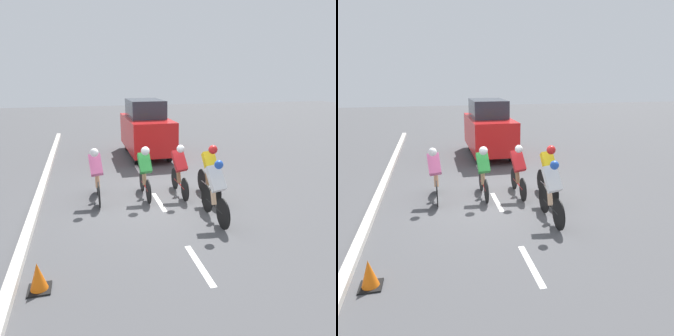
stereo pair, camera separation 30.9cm
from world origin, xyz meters
The scene contains 12 objects.
ground_plane centered at (0.00, 0.00, 0.00)m, with size 60.00×60.00×0.00m, color #4C4C4F.
lane_stripe_near centered at (0.00, 3.50, 0.00)m, with size 0.12×1.40×0.01m, color white.
lane_stripe_mid centered at (0.00, 0.30, 0.00)m, with size 0.12×1.40×0.01m, color white.
lane_stripe_far centered at (0.00, -2.90, 0.00)m, with size 0.12×1.40×0.01m, color white.
curb centered at (3.20, 0.30, 0.07)m, with size 0.20×22.83×0.14m, color beige.
cyclist_pink centered at (1.61, -0.17, 0.81)m, with size 0.37×1.70×1.55m.
cyclist_red centered at (-0.69, -0.05, 0.81)m, with size 0.40×1.68×1.54m.
cyclist_white centered at (-0.99, 1.81, 0.80)m, with size 0.39×1.70×1.56m.
cyclist_yellow centered at (-1.41, 0.42, 0.84)m, with size 0.36×1.73×1.59m.
cyclist_green centered at (0.30, -0.10, 0.82)m, with size 0.35×1.64×1.53m.
support_car centered at (-0.74, -5.15, 1.17)m, with size 1.70×3.96×2.37m.
traffic_cone centered at (2.75, 3.53, 0.24)m, with size 0.36×0.36×0.49m.
Camera 1 is at (1.91, 8.46, 3.34)m, focal length 35.00 mm.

